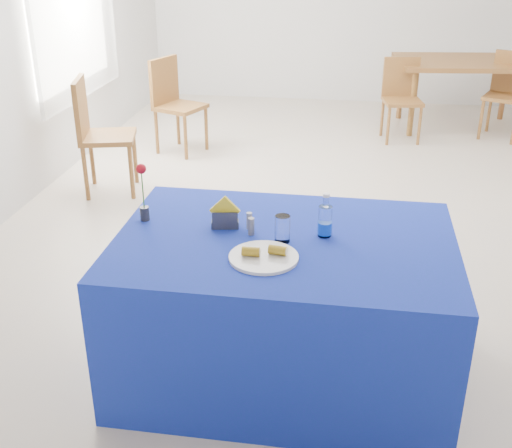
{
  "coord_description": "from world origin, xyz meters",
  "views": [
    {
      "loc": [
        0.14,
        -4.91,
        2.1
      ],
      "look_at": [
        -0.25,
        -2.42,
        0.92
      ],
      "focal_mm": 45.0,
      "sensor_mm": 36.0,
      "label": 1
    }
  ],
  "objects": [
    {
      "name": "chair_bg_left",
      "position": [
        0.62,
        1.94,
        0.49
      ],
      "size": [
        0.44,
        0.44,
        0.85
      ],
      "rotation": [
        0.0,
        0.0,
        0.17
      ],
      "color": "brown",
      "rests_on": "floor"
    },
    {
      "name": "blue_table",
      "position": [
        -0.15,
        -2.22,
        0.38
      ],
      "size": [
        1.6,
        1.1,
        0.76
      ],
      "color": "navy",
      "rests_on": "floor"
    },
    {
      "name": "water_bottle",
      "position": [
        0.04,
        -2.16,
        0.83
      ],
      "size": [
        0.07,
        0.07,
        0.21
      ],
      "color": "white",
      "rests_on": "blue_table"
    },
    {
      "name": "pepper_shaker",
      "position": [
        -0.31,
        -2.2,
        0.8
      ],
      "size": [
        0.03,
        0.03,
        0.08
      ],
      "primitive_type": "cylinder",
      "color": "slate",
      "rests_on": "blue_table"
    },
    {
      "name": "floor",
      "position": [
        0.0,
        0.0,
        0.0
      ],
      "size": [
        7.0,
        7.0,
        0.0
      ],
      "primitive_type": "plane",
      "color": "#C2B3A1",
      "rests_on": "ground"
    },
    {
      "name": "chair_win_b",
      "position": [
        -1.64,
        1.17,
        0.54
      ],
      "size": [
        0.54,
        0.54,
        0.93
      ],
      "rotation": [
        0.0,
        0.0,
        1.19
      ],
      "color": "brown",
      "rests_on": "floor"
    },
    {
      "name": "chair_bg_right",
      "position": [
        1.74,
        2.19,
        0.52
      ],
      "size": [
        0.53,
        0.53,
        0.9
      ],
      "rotation": [
        0.0,
        0.0,
        -0.41
      ],
      "color": "brown",
      "rests_on": "floor"
    },
    {
      "name": "napkin_holder",
      "position": [
        -0.45,
        -2.14,
        0.81
      ],
      "size": [
        0.15,
        0.08,
        0.17
      ],
      "color": "#36373B",
      "rests_on": "blue_table"
    },
    {
      "name": "salt_shaker",
      "position": [
        -0.33,
        -2.14,
        0.8
      ],
      "size": [
        0.03,
        0.03,
        0.08
      ],
      "primitive_type": "cylinder",
      "color": "gray",
      "rests_on": "blue_table"
    },
    {
      "name": "plate",
      "position": [
        -0.22,
        -2.44,
        0.77
      ],
      "size": [
        0.31,
        0.31,
        0.01
      ],
      "primitive_type": "cylinder",
      "color": "silver",
      "rests_on": "blue_table"
    },
    {
      "name": "rose_vase",
      "position": [
        -0.86,
        -2.12,
        0.9
      ],
      "size": [
        0.05,
        0.05,
        0.3
      ],
      "color": "#25262A",
      "rests_on": "blue_table"
    },
    {
      "name": "banana_pieces",
      "position": [
        -0.21,
        -2.43,
        0.8
      ],
      "size": [
        0.2,
        0.08,
        0.04
      ],
      "color": "yellow",
      "rests_on": "plate"
    },
    {
      "name": "drinking_glass",
      "position": [
        -0.16,
        -2.25,
        0.82
      ],
      "size": [
        0.07,
        0.07,
        0.13
      ],
      "primitive_type": "cylinder",
      "color": "white",
      "rests_on": "blue_table"
    },
    {
      "name": "oak_table",
      "position": [
        1.3,
        2.47,
        0.68
      ],
      "size": [
        1.56,
        1.1,
        0.76
      ],
      "color": "brown",
      "rests_on": "floor"
    },
    {
      "name": "chair_win_a",
      "position": [
        -1.97,
        -0.01,
        0.56
      ],
      "size": [
        0.53,
        0.53,
        0.98
      ],
      "rotation": [
        0.0,
        0.0,
        1.82
      ],
      "color": "brown",
      "rests_on": "floor"
    }
  ]
}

